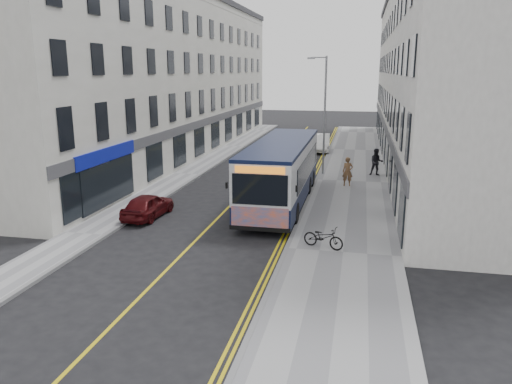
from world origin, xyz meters
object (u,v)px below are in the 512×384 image
at_px(car_maroon, 148,205).
at_px(pedestrian_near, 348,172).
at_px(pedestrian_far, 376,162).
at_px(car_white, 320,143).
at_px(bicycle, 323,237).
at_px(city_bus, 282,170).
at_px(streetlamp, 324,111).

bearing_deg(car_maroon, pedestrian_near, -134.40).
bearing_deg(pedestrian_far, car_white, 111.03).
distance_m(bicycle, car_maroon, 9.30).
bearing_deg(pedestrian_near, bicycle, -99.11).
height_order(city_bus, pedestrian_near, city_bus).
relative_size(streetlamp, car_maroon, 2.24).
xyz_separation_m(city_bus, car_white, (0.56, 18.57, -1.11)).
bearing_deg(car_white, streetlamp, -88.64).
bearing_deg(bicycle, car_white, 24.08).
bearing_deg(city_bus, pedestrian_far, 57.93).
relative_size(streetlamp, pedestrian_near, 4.49).
xyz_separation_m(city_bus, bicycle, (2.80, -6.77, -1.30)).
bearing_deg(streetlamp, city_bus, -100.67).
height_order(pedestrian_far, car_white, pedestrian_far).
relative_size(city_bus, pedestrian_far, 6.47).
distance_m(streetlamp, pedestrian_far, 4.97).
xyz_separation_m(pedestrian_near, car_white, (-2.82, 13.87, -0.25)).
xyz_separation_m(streetlamp, car_maroon, (-7.57, -12.00, -3.77)).
height_order(city_bus, car_white, city_bus).
xyz_separation_m(bicycle, car_maroon, (-8.83, 2.90, 0.04)).
bearing_deg(city_bus, pedestrian_near, 54.22).
distance_m(city_bus, pedestrian_far, 9.82).
bearing_deg(car_maroon, car_white, -103.07).
relative_size(city_bus, car_maroon, 3.29).
bearing_deg(car_maroon, bicycle, 165.12).
distance_m(streetlamp, car_white, 11.09).
xyz_separation_m(pedestrian_far, car_maroon, (-11.23, -12.16, -0.42)).
relative_size(pedestrian_far, car_maroon, 0.51).
height_order(bicycle, car_maroon, car_maroon).
xyz_separation_m(streetlamp, pedestrian_near, (1.85, -3.43, -3.37)).
distance_m(streetlamp, city_bus, 8.64).
relative_size(streetlamp, bicycle, 4.70).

